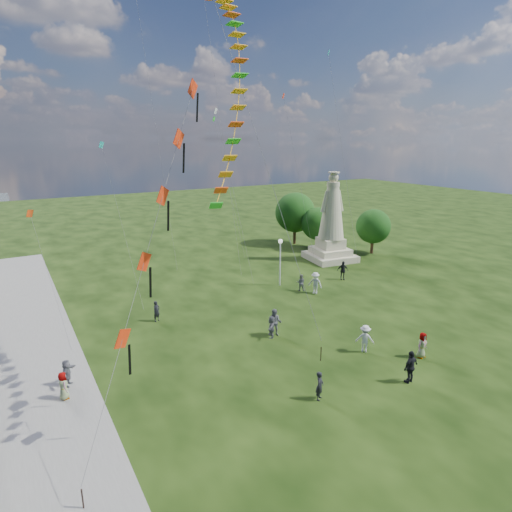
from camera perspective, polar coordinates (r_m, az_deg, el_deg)
waterfront at (r=26.91m, az=-29.37°, el=-15.24°), size 200.00×200.00×1.51m
statue at (r=46.54m, az=10.00°, el=3.75°), size 5.29×5.29×9.45m
lamppost at (r=37.81m, az=3.25°, el=0.51°), size 0.39×0.39×4.26m
tree_row at (r=51.78m, az=8.43°, el=4.97°), size 9.37×12.68×6.44m
person_0 at (r=22.67m, az=8.49°, el=-16.73°), size 0.67×0.64×1.54m
person_1 at (r=28.86m, az=2.54°, el=-8.84°), size 1.03×1.03×1.86m
person_2 at (r=27.63m, az=14.32°, el=-10.62°), size 1.21×1.21×1.75m
person_3 at (r=25.13m, az=19.92°, el=-13.72°), size 1.13×0.65×1.85m
person_4 at (r=28.02m, az=21.26°, el=-11.02°), size 0.83×0.57×1.59m
person_5 at (r=25.46m, az=-23.84°, el=-14.24°), size 1.18×1.48×1.47m
person_6 at (r=31.82m, az=-13.11°, el=-7.19°), size 0.66×0.57×1.53m
person_7 at (r=37.23m, az=5.99°, el=-3.53°), size 0.85×0.80×1.49m
person_8 at (r=36.69m, az=7.90°, el=-3.57°), size 1.11×1.37×1.88m
person_9 at (r=40.67m, az=11.48°, el=-1.90°), size 1.18×0.96×1.79m
person_10 at (r=24.37m, az=-24.28°, el=-15.69°), size 0.51×0.76×1.46m
person_11 at (r=28.69m, az=2.08°, el=-9.40°), size 1.25×1.47×1.48m
red_kite_train at (r=20.49m, az=-12.46°, el=6.63°), size 9.03×9.35×15.84m
small_kites at (r=41.70m, az=-5.97°, el=17.62°), size 30.12×18.28×27.25m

